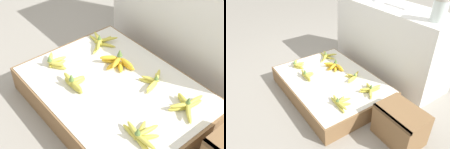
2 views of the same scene
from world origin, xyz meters
TOP-DOWN VIEW (x-y plane):
  - ground_plane at (0.00, 0.00)m, footprint 10.00×10.00m
  - display_platform at (0.00, 0.00)m, footprint 1.15×0.85m
  - back_vendor_table at (0.01, 0.80)m, footprint 1.41×0.48m
  - banana_bunch_front_left at (-0.41, -0.18)m, footprint 0.20×0.14m
  - banana_bunch_front_midleft at (-0.15, -0.20)m, footprint 0.20×0.13m
  - banana_bunch_front_right at (0.39, -0.16)m, footprint 0.24×0.16m
  - banana_bunch_middle_left at (-0.41, 0.20)m, footprint 0.24×0.25m
  - banana_bunch_middle_midleft at (-0.14, 0.13)m, footprint 0.23×0.15m
  - banana_bunch_middle_midright at (0.13, 0.19)m, footprint 0.14×0.21m
  - banana_bunch_middle_right at (0.40, 0.19)m, footprint 0.21×0.22m

SIDE VIEW (x-z plane):
  - ground_plane at x=0.00m, z-range 0.00..0.00m
  - display_platform at x=0.00m, z-range 0.00..0.18m
  - banana_bunch_middle_left at x=-0.41m, z-range 0.16..0.24m
  - banana_bunch_middle_midright at x=0.13m, z-range 0.16..0.24m
  - banana_bunch_front_right at x=0.39m, z-range 0.16..0.25m
  - banana_bunch_middle_right at x=0.40m, z-range 0.16..0.25m
  - banana_bunch_front_left at x=-0.41m, z-range 0.16..0.26m
  - banana_bunch_middle_midleft at x=-0.14m, z-range 0.16..0.27m
  - banana_bunch_front_midleft at x=-0.15m, z-range 0.16..0.26m
  - back_vendor_table at x=0.01m, z-range 0.00..0.81m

